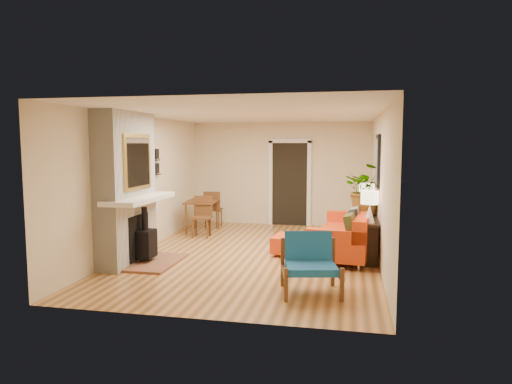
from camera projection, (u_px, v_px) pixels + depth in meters
room_shell at (301, 178)px, 10.85m from camera, size 6.50×6.50×6.50m
fireplace at (128, 191)px, 7.83m from camera, size 1.09×1.68×2.60m
sofa at (349, 234)px, 8.45m from camera, size 1.26×2.39×0.90m
ottoman at (293, 244)px, 8.49m from camera, size 0.77×0.77×0.35m
blue_chair at (310, 260)px, 6.36m from camera, size 0.92×0.91×0.82m
dining_table at (205, 207)px, 10.66m from camera, size 0.80×1.70×0.90m
console_table at (367, 224)px, 8.41m from camera, size 0.34×1.85×0.72m
lamp_near at (370, 203)px, 7.69m from camera, size 0.30×0.30×0.54m
lamp_far at (367, 194)px, 9.10m from camera, size 0.30×0.30×0.54m
houseplant at (367, 189)px, 8.59m from camera, size 0.96×0.86×0.97m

